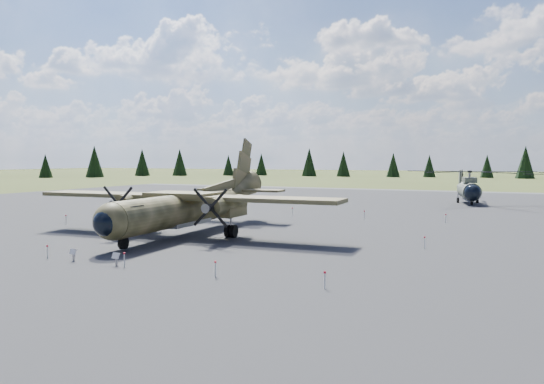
% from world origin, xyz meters
% --- Properties ---
extents(ground, '(500.00, 500.00, 0.00)m').
position_xyz_m(ground, '(0.00, 0.00, 0.00)').
color(ground, '#4D5727').
rests_on(ground, ground).
extents(apron, '(120.00, 120.00, 0.04)m').
position_xyz_m(apron, '(0.00, 10.00, 0.00)').
color(apron, '#56575B').
rests_on(apron, ground).
extents(transport_plane, '(26.41, 23.98, 8.71)m').
position_xyz_m(transport_plane, '(-2.18, -0.69, 2.50)').
color(transport_plane, '#35351D').
rests_on(transport_plane, ground).
extents(helicopter_near, '(21.15, 22.55, 4.54)m').
position_xyz_m(helicopter_near, '(16.13, 40.28, 3.22)').
color(helicopter_near, slate).
rests_on(helicopter_near, ground).
extents(info_placard_left, '(0.48, 0.23, 0.74)m').
position_xyz_m(info_placard_left, '(-2.02, -13.38, 0.49)').
color(info_placard_left, gray).
rests_on(info_placard_left, ground).
extents(info_placard_right, '(0.51, 0.24, 0.78)m').
position_xyz_m(info_placard_right, '(1.35, -13.45, 0.52)').
color(info_placard_right, gray).
rests_on(info_placard_right, ground).
extents(barrier_fence, '(33.12, 29.62, 0.85)m').
position_xyz_m(barrier_fence, '(-0.46, -0.08, 0.51)').
color(barrier_fence, silver).
rests_on(barrier_fence, ground).
extents(treeline, '(309.92, 311.73, 10.98)m').
position_xyz_m(treeline, '(-1.80, 2.39, 4.74)').
color(treeline, black).
rests_on(treeline, ground).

